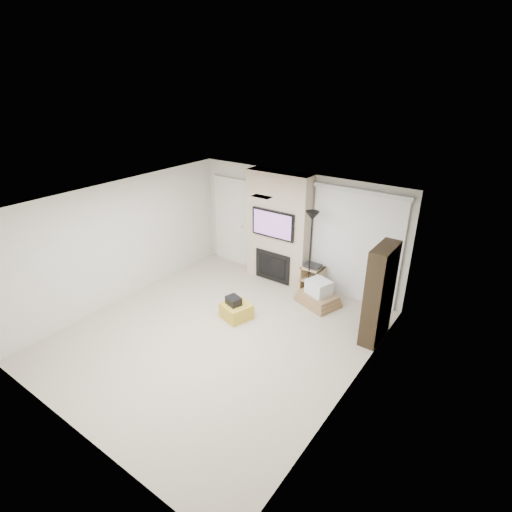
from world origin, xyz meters
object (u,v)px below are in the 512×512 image
Objects in this scene: ottoman at (236,311)px; av_stand at (312,277)px; floor_lamp at (311,231)px; box_stack at (318,295)px; bookshelf at (379,294)px.

av_stand is at bearing 68.32° from ottoman.
floor_lamp reaches higher than ottoman.
bookshelf is at bearing -18.03° from box_stack.
bookshelf is (1.36, -0.44, 0.69)m from box_stack.
ottoman is 0.76× the size of av_stand.
floor_lamp is 1.16m from av_stand.
box_stack is at bearing -47.38° from av_stand.
ottoman is at bearing -127.64° from box_stack.
floor_lamp is at bearing 149.19° from box_stack.
av_stand is at bearing 154.12° from bookshelf.
bookshelf reaches higher than ottoman.
av_stand reaches higher than box_stack.
floor_lamp is 1.93m from bookshelf.
av_stand reaches higher than ottoman.
ottoman is 0.52× the size of box_stack.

